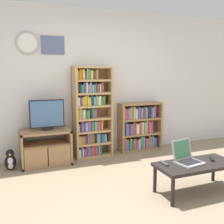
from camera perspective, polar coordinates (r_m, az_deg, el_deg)
The scene contains 11 objects.
ground_plane at distance 3.20m, azimuth 7.94°, elevation -19.49°, with size 18.00×18.00×0.00m, color gray.
wall_back at distance 4.78m, azimuth -4.61°, elevation 6.33°, with size 7.02×0.09×2.60m.
tv_stand at distance 4.46m, azimuth -14.19°, elevation -7.39°, with size 0.79×0.49×0.57m.
television at distance 4.37m, azimuth -13.98°, elevation -0.63°, with size 0.55×0.18×0.49m.
bookshelf_tall at distance 4.64m, azimuth -4.69°, elevation -0.28°, with size 0.67×0.31×1.60m.
bookshelf_short at distance 5.09m, azimuth 5.81°, elevation -3.32°, with size 0.84×0.26×0.92m.
coffee_table at distance 3.49m, azimuth 17.80°, elevation -11.23°, with size 1.02×0.47×0.38m.
laptop at distance 3.46m, azimuth 15.86°, elevation -9.41°, with size 0.35×0.35×0.27m.
remote_near_laptop at distance 3.35m, azimuth 11.27°, elevation -10.91°, with size 0.05×0.16×0.02m.
remote_far_from_laptop at distance 3.68m, azimuth 20.94°, elevation -9.50°, with size 0.13×0.16×0.02m.
penguin_figurine at distance 4.41m, azimuth -21.26°, elevation -9.83°, with size 0.17×0.16×0.32m.
Camera 1 is at (-1.42, -2.43, 1.51)m, focal length 42.00 mm.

